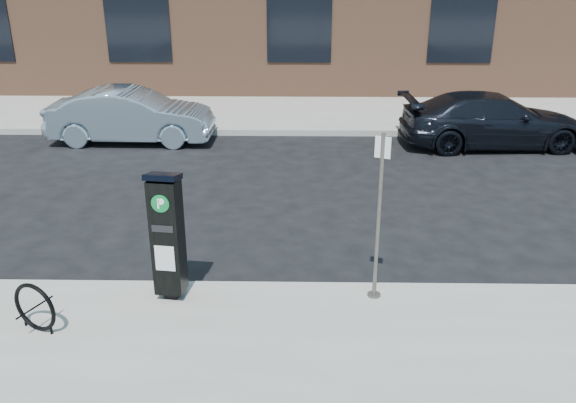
{
  "coord_description": "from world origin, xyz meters",
  "views": [
    {
      "loc": [
        -0.01,
        -7.44,
        4.42
      ],
      "look_at": [
        -0.15,
        0.5,
        1.19
      ],
      "focal_mm": 38.0,
      "sensor_mm": 36.0,
      "label": 1
    }
  ],
  "objects_px": {
    "bike_rack": "(35,308)",
    "sign_pole": "(379,219)",
    "parking_kiosk": "(167,234)",
    "car_dark": "(493,120)",
    "car_silver": "(131,116)"
  },
  "relations": [
    {
      "from": "sign_pole",
      "to": "bike_rack",
      "type": "distance_m",
      "value": 4.37
    },
    {
      "from": "parking_kiosk",
      "to": "bike_rack",
      "type": "distance_m",
      "value": 1.8
    },
    {
      "from": "parking_kiosk",
      "to": "car_dark",
      "type": "bearing_deg",
      "value": 56.89
    },
    {
      "from": "car_silver",
      "to": "car_dark",
      "type": "bearing_deg",
      "value": -90.57
    },
    {
      "from": "car_silver",
      "to": "sign_pole",
      "type": "bearing_deg",
      "value": -145.07
    },
    {
      "from": "bike_rack",
      "to": "car_dark",
      "type": "distance_m",
      "value": 11.52
    },
    {
      "from": "bike_rack",
      "to": "sign_pole",
      "type": "bearing_deg",
      "value": 35.88
    },
    {
      "from": "bike_rack",
      "to": "car_silver",
      "type": "bearing_deg",
      "value": 120.9
    },
    {
      "from": "parking_kiosk",
      "to": "bike_rack",
      "type": "bearing_deg",
      "value": -143.67
    },
    {
      "from": "sign_pole",
      "to": "car_silver",
      "type": "bearing_deg",
      "value": 148.13
    },
    {
      "from": "parking_kiosk",
      "to": "bike_rack",
      "type": "xyz_separation_m",
      "value": [
        -1.49,
        -0.82,
        -0.6
      ]
    },
    {
      "from": "sign_pole",
      "to": "bike_rack",
      "type": "relative_size",
      "value": 3.51
    },
    {
      "from": "parking_kiosk",
      "to": "car_dark",
      "type": "relative_size",
      "value": 0.4
    },
    {
      "from": "parking_kiosk",
      "to": "sign_pole",
      "type": "bearing_deg",
      "value": 8.47
    },
    {
      "from": "sign_pole",
      "to": "car_dark",
      "type": "height_order",
      "value": "sign_pole"
    }
  ]
}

